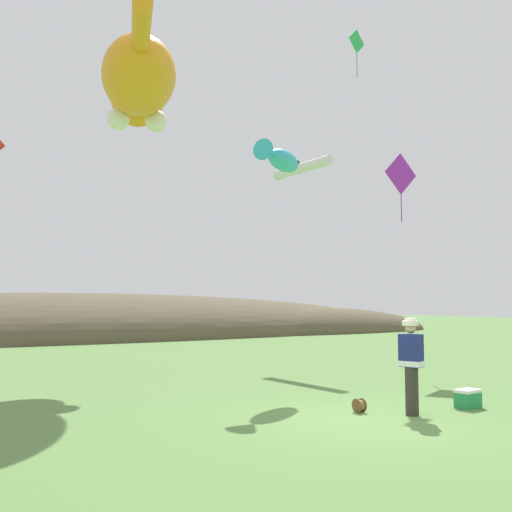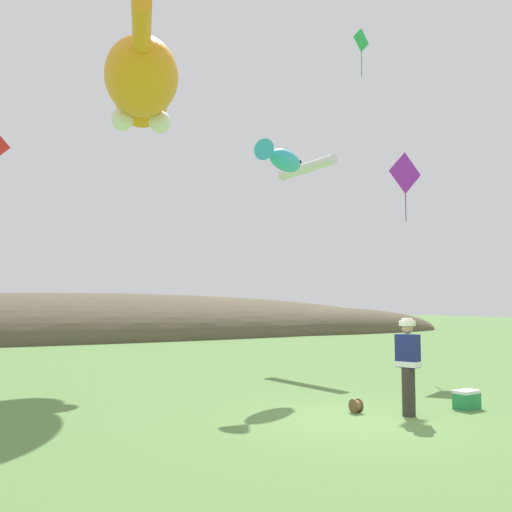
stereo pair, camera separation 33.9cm
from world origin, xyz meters
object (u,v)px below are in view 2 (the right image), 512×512
kite_tube_streamer (306,168)px  kite_diamond_green (361,41)px  kite_fish_windsock (282,158)px  kite_spool (356,406)px  picnic_cooler (467,399)px  kite_giant_cat (142,86)px  kite_diamond_violet (405,173)px  festival_attendant (408,363)px

kite_tube_streamer → kite_diamond_green: kite_diamond_green is taller
kite_fish_windsock → kite_diamond_green: size_ratio=1.18×
kite_spool → kite_diamond_green: bearing=49.8°
kite_spool → kite_fish_windsock: size_ratio=0.12×
picnic_cooler → kite_fish_windsock: size_ratio=0.25×
kite_fish_windsock → kite_giant_cat: bearing=133.3°
kite_diamond_violet → kite_diamond_green: bearing=100.5°
kite_spool → kite_diamond_green: size_ratio=0.15×
kite_spool → picnic_cooler: bearing=-17.7°
picnic_cooler → kite_tube_streamer: bearing=75.9°
picnic_cooler → kite_tube_streamer: size_ratio=0.18×
picnic_cooler → kite_tube_streamer: kite_tube_streamer is taller
kite_fish_windsock → kite_diamond_green: bearing=25.4°
kite_spool → kite_fish_windsock: kite_fish_windsock is taller
kite_spool → kite_diamond_green: (5.84, 6.92, 11.27)m
kite_spool → picnic_cooler: size_ratio=0.50×
kite_spool → picnic_cooler: 2.27m
kite_giant_cat → kite_diamond_violet: 8.84m
festival_attendant → picnic_cooler: bearing=0.2°
kite_fish_windsock → kite_tube_streamer: 5.01m
kite_spool → kite_diamond_violet: bearing=40.1°
festival_attendant → kite_diamond_green: (5.17, 7.62, 10.45)m
kite_tube_streamer → festival_attendant: bearing=-112.5°
kite_tube_streamer → kite_diamond_green: 4.92m
festival_attendant → kite_tube_streamer: kite_tube_streamer is taller
kite_spool → kite_diamond_green: 14.46m
kite_diamond_violet → kite_tube_streamer: bearing=117.7°
kite_fish_windsock → kite_tube_streamer: bearing=49.0°
festival_attendant → kite_diamond_green: 13.93m
kite_giant_cat → kite_tube_streamer: 6.56m
kite_fish_windsock → kite_diamond_green: 7.40m
festival_attendant → picnic_cooler: 1.68m
kite_diamond_violet → picnic_cooler: bearing=-124.3°
kite_diamond_violet → kite_diamond_green: size_ratio=1.27×
picnic_cooler → kite_fish_windsock: (-0.95, 5.42, 5.88)m
kite_tube_streamer → kite_diamond_violet: bearing=-62.3°
kite_giant_cat → kite_spool: bearing=-76.9°
picnic_cooler → kite_diamond_green: 14.05m
festival_attendant → kite_spool: 1.27m
kite_spool → kite_giant_cat: bearing=103.1°
kite_spool → kite_diamond_violet: kite_diamond_violet is taller
kite_fish_windsock → festival_attendant: bearing=-95.7°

